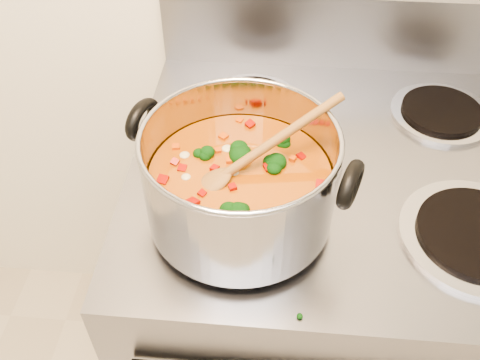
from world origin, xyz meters
name	(u,v)px	position (x,y,z in m)	size (l,w,h in m)	color
electric_range	(322,300)	(0.04, 1.16, 0.47)	(0.78, 0.71, 1.08)	gray
stockpot	(240,181)	(-0.15, 1.01, 1.01)	(0.35, 0.29, 0.17)	#A0A0A7
wooden_spoon	(246,160)	(-0.14, 1.02, 1.05)	(0.23, 0.15, 0.11)	brown
cooktop_crumbs	(332,235)	(0.00, 0.99, 0.92)	(0.06, 0.32, 0.01)	black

